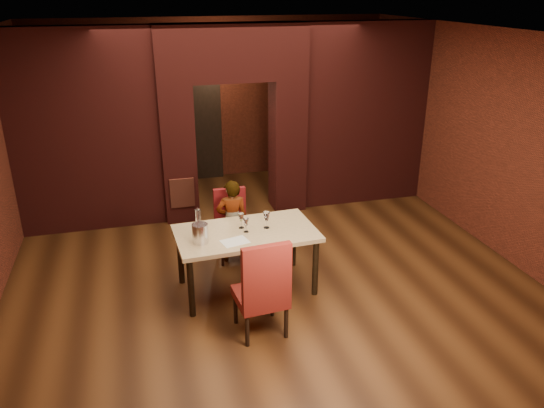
% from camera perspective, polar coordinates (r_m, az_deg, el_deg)
% --- Properties ---
extents(floor, '(8.00, 8.00, 0.00)m').
position_cam_1_polar(floor, '(7.75, -0.98, -6.37)').
color(floor, '#442511').
rests_on(floor, ground).
extents(ceiling, '(7.00, 8.00, 0.04)m').
position_cam_1_polar(ceiling, '(6.81, -1.17, 17.93)').
color(ceiling, silver).
rests_on(ceiling, ground).
extents(wall_back, '(7.00, 0.04, 3.20)m').
position_cam_1_polar(wall_back, '(10.93, -6.24, 11.04)').
color(wall_back, maroon).
rests_on(wall_back, ground).
extents(wall_front, '(7.00, 0.04, 3.20)m').
position_cam_1_polar(wall_front, '(3.73, 14.37, -13.26)').
color(wall_front, maroon).
rests_on(wall_front, ground).
extents(wall_right, '(0.04, 8.00, 3.20)m').
position_cam_1_polar(wall_right, '(8.62, 22.29, 6.42)').
color(wall_right, maroon).
rests_on(wall_right, ground).
extents(pillar_left, '(0.55, 0.55, 2.30)m').
position_cam_1_polar(pillar_left, '(9.00, -10.07, 5.39)').
color(pillar_left, maroon).
rests_on(pillar_left, ground).
extents(pillar_right, '(0.55, 0.55, 2.30)m').
position_cam_1_polar(pillar_right, '(9.34, 1.66, 6.36)').
color(pillar_right, maroon).
rests_on(pillar_right, ground).
extents(lintel, '(2.45, 0.55, 0.90)m').
position_cam_1_polar(lintel, '(8.80, -4.40, 15.95)').
color(lintel, maroon).
rests_on(lintel, ground).
extents(wing_wall_left, '(2.28, 0.35, 3.20)m').
position_cam_1_polar(wing_wall_left, '(8.89, -19.42, 7.26)').
color(wing_wall_left, maroon).
rests_on(wing_wall_left, ground).
extents(wing_wall_right, '(2.28, 0.35, 3.20)m').
position_cam_1_polar(wing_wall_right, '(9.71, 9.81, 9.41)').
color(wing_wall_right, maroon).
rests_on(wing_wall_right, ground).
extents(vent_panel, '(0.40, 0.03, 0.50)m').
position_cam_1_polar(vent_panel, '(8.92, -9.62, 1.17)').
color(vent_panel, '#A54530').
rests_on(vent_panel, ground).
extents(rear_door, '(0.90, 0.08, 2.10)m').
position_cam_1_polar(rear_door, '(10.94, -8.15, 8.00)').
color(rear_door, black).
rests_on(rear_door, ground).
extents(rear_door_frame, '(1.02, 0.04, 2.22)m').
position_cam_1_polar(rear_door_frame, '(10.90, -8.13, 7.95)').
color(rear_door_frame, black).
rests_on(rear_door_frame, ground).
extents(dining_table, '(1.83, 1.09, 0.84)m').
position_cam_1_polar(dining_table, '(6.96, -2.76, -6.06)').
color(dining_table, tan).
rests_on(dining_table, ground).
extents(chair_far, '(0.47, 0.47, 1.03)m').
position_cam_1_polar(chair_far, '(7.69, -4.24, -2.39)').
color(chair_far, maroon).
rests_on(chair_far, ground).
extents(chair_near, '(0.60, 0.60, 1.21)m').
position_cam_1_polar(chair_near, '(6.05, -1.30, -8.70)').
color(chair_near, maroon).
rests_on(chair_near, ground).
extents(person_seated, '(0.47, 0.32, 1.24)m').
position_cam_1_polar(person_seated, '(7.59, -4.29, -1.86)').
color(person_seated, silver).
rests_on(person_seated, ground).
extents(wine_glass_a, '(0.08, 0.08, 0.20)m').
position_cam_1_polar(wine_glass_a, '(6.83, -3.33, -1.81)').
color(wine_glass_a, silver).
rests_on(wine_glass_a, dining_table).
extents(wine_glass_b, '(0.08, 0.08, 0.19)m').
position_cam_1_polar(wine_glass_b, '(6.72, -2.81, -2.29)').
color(wine_glass_b, silver).
rests_on(wine_glass_b, dining_table).
extents(wine_glass_c, '(0.09, 0.09, 0.22)m').
position_cam_1_polar(wine_glass_c, '(6.81, -0.59, -1.74)').
color(wine_glass_c, white).
rests_on(wine_glass_c, dining_table).
extents(tasting_sheet, '(0.37, 0.31, 0.00)m').
position_cam_1_polar(tasting_sheet, '(6.51, -4.01, -4.06)').
color(tasting_sheet, silver).
rests_on(tasting_sheet, dining_table).
extents(wine_bucket, '(0.20, 0.20, 0.24)m').
position_cam_1_polar(wine_bucket, '(6.49, -7.73, -3.15)').
color(wine_bucket, silver).
rests_on(wine_bucket, dining_table).
extents(water_bottle, '(0.07, 0.07, 0.30)m').
position_cam_1_polar(water_bottle, '(6.81, -7.92, -1.62)').
color(water_bottle, white).
rests_on(water_bottle, dining_table).
extents(potted_plant, '(0.51, 0.51, 0.43)m').
position_cam_1_polar(potted_plant, '(8.13, 1.05, -3.21)').
color(potted_plant, '#325C27').
rests_on(potted_plant, ground).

